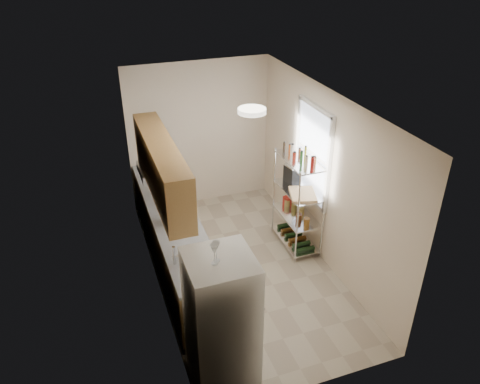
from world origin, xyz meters
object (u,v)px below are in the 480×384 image
at_px(refrigerator, 221,322).
at_px(espresso_machine, 292,173).
at_px(frying_pan_large, 170,207).
at_px(cutting_board, 303,194).
at_px(rice_cooker, 173,214).

height_order(refrigerator, espresso_machine, refrigerator).
bearing_deg(frying_pan_large, refrigerator, -93.73).
height_order(cutting_board, espresso_machine, espresso_machine).
xyz_separation_m(frying_pan_large, cutting_board, (1.90, -0.49, 0.11)).
bearing_deg(espresso_machine, frying_pan_large, 168.89).
distance_m(cutting_board, espresso_machine, 0.46).
xyz_separation_m(refrigerator, cutting_board, (1.86, 1.86, 0.20)).
xyz_separation_m(rice_cooker, frying_pan_large, (0.02, 0.37, -0.09)).
relative_size(rice_cooker, frying_pan_large, 1.09).
distance_m(refrigerator, rice_cooker, 1.99).
distance_m(frying_pan_large, espresso_machine, 1.94).
bearing_deg(rice_cooker, espresso_machine, 9.67).
relative_size(rice_cooker, espresso_machine, 0.98).
height_order(rice_cooker, espresso_machine, espresso_machine).
relative_size(rice_cooker, cutting_board, 0.58).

